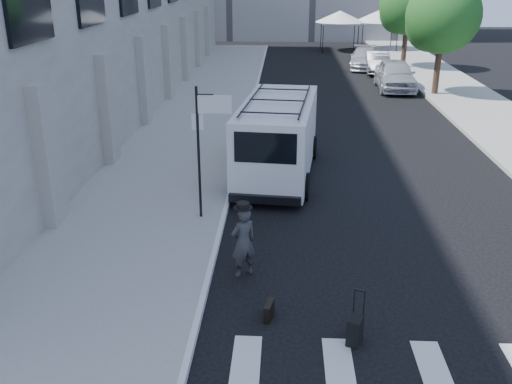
# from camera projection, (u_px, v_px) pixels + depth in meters

# --- Properties ---
(ground) EXTENTS (120.00, 120.00, 0.00)m
(ground) POSITION_uv_depth(u_px,v_px,m) (300.00, 285.00, 12.27)
(ground) COLOR black
(ground) RESTS_ON ground
(sidewalk_left) EXTENTS (4.50, 48.00, 0.15)m
(sidewalk_left) POSITION_uv_depth(u_px,v_px,m) (204.00, 109.00, 27.32)
(sidewalk_left) COLOR gray
(sidewalk_left) RESTS_ON ground
(sidewalk_right) EXTENTS (4.00, 56.00, 0.15)m
(sidewalk_right) POSITION_uv_depth(u_px,v_px,m) (461.00, 95.00, 30.42)
(sidewalk_right) COLOR gray
(sidewalk_right) RESTS_ON ground
(sign_pole) EXTENTS (1.03, 0.07, 3.50)m
(sign_pole) POSITION_uv_depth(u_px,v_px,m) (207.00, 126.00, 14.39)
(sign_pole) COLOR black
(sign_pole) RESTS_ON sidewalk_left
(tree_near) EXTENTS (3.80, 3.83, 6.03)m
(tree_near) POSITION_uv_depth(u_px,v_px,m) (440.00, 19.00, 29.21)
(tree_near) COLOR black
(tree_near) RESTS_ON ground
(tree_far) EXTENTS (3.80, 3.83, 6.03)m
(tree_far) POSITION_uv_depth(u_px,v_px,m) (406.00, 8.00, 37.58)
(tree_far) COLOR black
(tree_far) RESTS_ON ground
(tent_left) EXTENTS (4.00, 4.00, 3.20)m
(tent_left) POSITION_uv_depth(u_px,v_px,m) (340.00, 17.00, 46.43)
(tent_left) COLOR black
(tent_left) RESTS_ON ground
(tent_right) EXTENTS (4.00, 4.00, 3.20)m
(tent_right) POSITION_uv_depth(u_px,v_px,m) (379.00, 16.00, 46.74)
(tent_right) COLOR black
(tent_right) RESTS_ON ground
(businessman) EXTENTS (0.71, 0.65, 1.62)m
(businessman) POSITION_uv_depth(u_px,v_px,m) (243.00, 242.00, 12.38)
(businessman) COLOR #323234
(businessman) RESTS_ON ground
(briefcase) EXTENTS (0.21, 0.46, 0.34)m
(briefcase) POSITION_uv_depth(u_px,v_px,m) (269.00, 311.00, 11.04)
(briefcase) COLOR black
(briefcase) RESTS_ON ground
(suitcase) EXTENTS (0.35, 0.43, 1.02)m
(suitcase) POSITION_uv_depth(u_px,v_px,m) (355.00, 330.00, 10.27)
(suitcase) COLOR black
(suitcase) RESTS_ON ground
(cargo_van) EXTENTS (2.81, 6.72, 2.45)m
(cargo_van) POSITION_uv_depth(u_px,v_px,m) (278.00, 137.00, 18.50)
(cargo_van) COLOR white
(cargo_van) RESTS_ON ground
(parked_car_a) EXTENTS (2.11, 4.94, 1.66)m
(parked_car_a) POSITION_uv_depth(u_px,v_px,m) (395.00, 75.00, 31.83)
(parked_car_a) COLOR #B4B6BD
(parked_car_a) RESTS_ON ground
(parked_car_b) EXTENTS (1.61, 4.19, 1.36)m
(parked_car_b) POSITION_uv_depth(u_px,v_px,m) (377.00, 62.00, 37.12)
(parked_car_b) COLOR #55565C
(parked_car_b) RESTS_ON ground
(parked_car_c) EXTENTS (2.47, 4.87, 1.36)m
(parked_car_c) POSITION_uv_depth(u_px,v_px,m) (365.00, 58.00, 38.77)
(parked_car_c) COLOR #B4B6BC
(parked_car_c) RESTS_ON ground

